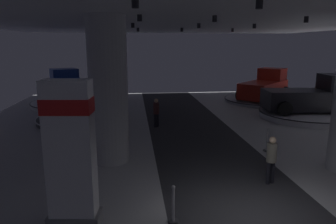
# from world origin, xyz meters

# --- Properties ---
(ground) EXTENTS (24.00, 44.00, 0.06)m
(ground) POSITION_xyz_m (0.00, 0.00, -0.02)
(ground) COLOR #B2B2B7
(column_left) EXTENTS (1.45, 1.45, 5.50)m
(column_left) POSITION_xyz_m (-3.93, 4.78, 2.75)
(column_left) COLOR #ADADB2
(column_left) RESTS_ON ground
(brand_sign_pylon) EXTENTS (1.33, 0.78, 3.67)m
(brand_sign_pylon) POSITION_xyz_m (-4.51, 0.29, 1.90)
(brand_sign_pylon) COLOR slate
(brand_sign_pylon) RESTS_ON ground
(display_platform_deep_left) EXTENTS (5.68, 5.68, 0.32)m
(display_platform_deep_left) POSITION_xyz_m (-7.67, 16.54, 0.18)
(display_platform_deep_left) COLOR silver
(display_platform_deep_left) RESTS_ON ground
(pickup_truck_deep_left) EXTENTS (4.21, 5.70, 2.30)m
(pickup_truck_deep_left) POSITION_xyz_m (-7.80, 16.83, 1.25)
(pickup_truck_deep_left) COLOR navy
(pickup_truck_deep_left) RESTS_ON display_platform_deep_left
(display_platform_deep_right) EXTENTS (6.05, 6.05, 0.25)m
(display_platform_deep_right) POSITION_xyz_m (7.26, 16.46, 0.14)
(display_platform_deep_right) COLOR #B7B7BC
(display_platform_deep_right) RESTS_ON ground
(pickup_truck_deep_right) EXTENTS (5.21, 5.25, 2.30)m
(pickup_truck_deep_right) POSITION_xyz_m (7.48, 16.69, 1.19)
(pickup_truck_deep_right) COLOR maroon
(pickup_truck_deep_right) RESTS_ON display_platform_deep_right
(display_platform_far_left) EXTENTS (5.12, 5.12, 0.28)m
(display_platform_far_left) POSITION_xyz_m (-6.09, 11.39, 0.16)
(display_platform_far_left) COLOR #333338
(display_platform_far_left) RESTS_ON ground
(display_car_far_left) EXTENTS (2.71, 4.42, 1.71)m
(display_car_far_left) POSITION_xyz_m (-6.08, 11.42, 1.04)
(display_car_far_left) COLOR navy
(display_car_far_left) RESTS_ON display_platform_far_left
(display_platform_far_right) EXTENTS (5.75, 5.75, 0.37)m
(display_platform_far_right) POSITION_xyz_m (7.70, 10.86, 0.21)
(display_platform_far_right) COLOR silver
(display_platform_far_right) RESTS_ON ground
(pickup_truck_far_right) EXTENTS (5.48, 3.06, 2.30)m
(pickup_truck_far_right) POSITION_xyz_m (8.02, 10.83, 1.31)
(pickup_truck_far_right) COLOR black
(pickup_truck_far_right) RESTS_ON display_platform_far_right
(visitor_walking_near) EXTENTS (0.32, 0.32, 1.59)m
(visitor_walking_near) POSITION_xyz_m (-1.79, 9.58, 0.91)
(visitor_walking_near) COLOR black
(visitor_walking_near) RESTS_ON ground
(visitor_walking_far) EXTENTS (0.32, 0.32, 1.59)m
(visitor_walking_far) POSITION_xyz_m (1.36, 2.08, 0.91)
(visitor_walking_far) COLOR black
(visitor_walking_far) RESTS_ON ground
(stanchion_a) EXTENTS (0.28, 0.28, 1.01)m
(stanchion_a) POSITION_xyz_m (-2.06, 0.19, 0.37)
(stanchion_a) COLOR #333338
(stanchion_a) RESTS_ON ground
(stanchion_b) EXTENTS (0.28, 0.28, 1.01)m
(stanchion_b) POSITION_xyz_m (2.57, 5.12, 0.37)
(stanchion_b) COLOR #333338
(stanchion_b) RESTS_ON ground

